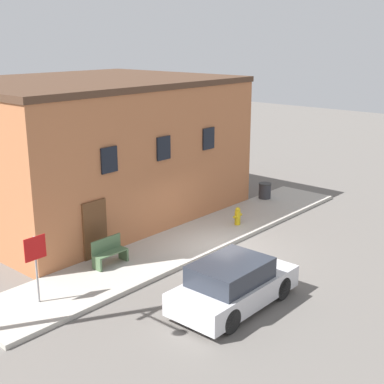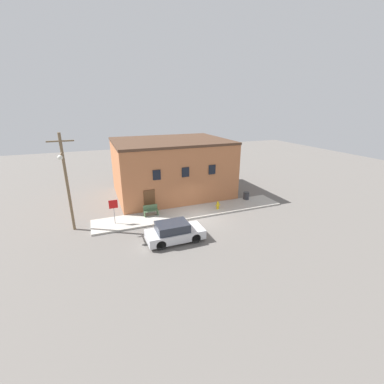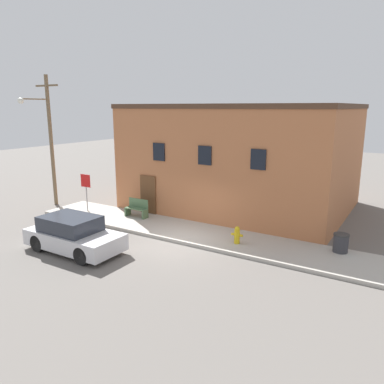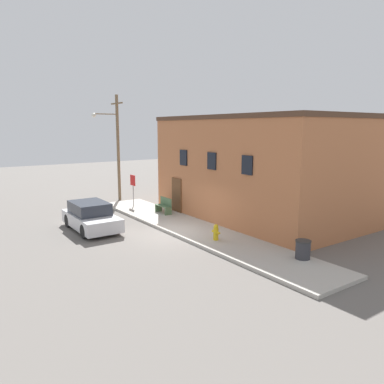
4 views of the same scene
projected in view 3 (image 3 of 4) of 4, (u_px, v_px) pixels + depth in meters
The scene contains 9 objects.
ground_plane at pixel (176, 243), 16.10m from camera, with size 80.00×80.00×0.00m, color #66605B.
sidewalk at pixel (193, 233), 17.22m from camera, with size 17.39×2.74×0.15m.
brick_building at pixel (244, 156), 21.56m from camera, with size 11.60×9.16×5.89m.
fire_hydrant at pixel (237, 235), 15.61m from camera, with size 0.50×0.24×0.74m.
stop_sign at pixel (86, 185), 20.33m from camera, with size 0.69×0.06×2.02m.
bench at pixel (137, 209), 19.42m from camera, with size 1.24×0.44×0.93m.
trash_bin at pixel (341, 243), 14.68m from camera, with size 0.60×0.60×0.74m.
utility_pole at pixel (48, 135), 21.52m from camera, with size 1.80×1.97×7.51m.
parked_car at pixel (73, 235), 15.13m from camera, with size 4.11×1.84×1.44m.
Camera 3 is at (8.51, -12.61, 5.74)m, focal length 35.00 mm.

